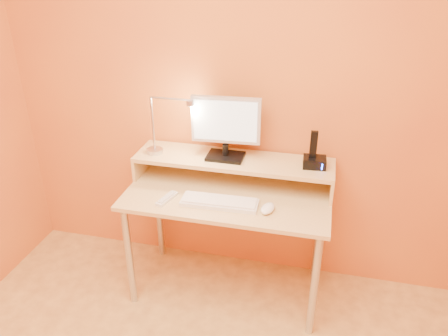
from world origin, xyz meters
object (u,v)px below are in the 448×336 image
(mouse, at_px, (268,208))
(monitor_panel, at_px, (226,120))
(phone_dock, at_px, (314,162))
(lamp_base, at_px, (155,151))
(remote_control, at_px, (167,199))
(keyboard, at_px, (219,203))

(mouse, bearing_deg, monitor_panel, 148.84)
(phone_dock, bearing_deg, monitor_panel, 175.04)
(lamp_base, relative_size, remote_control, 0.61)
(keyboard, bearing_deg, lamp_base, 150.92)
(remote_control, bearing_deg, monitor_panel, 64.14)
(monitor_panel, bearing_deg, keyboard, -87.70)
(monitor_panel, relative_size, keyboard, 0.94)
(lamp_base, distance_m, remote_control, 0.36)
(keyboard, height_order, mouse, mouse)
(remote_control, bearing_deg, phone_dock, 36.03)
(keyboard, xyz_separation_m, mouse, (0.27, -0.01, 0.01))
(mouse, relative_size, remote_control, 0.72)
(phone_dock, bearing_deg, lamp_base, 177.90)
(phone_dock, height_order, mouse, phone_dock)
(monitor_panel, distance_m, phone_dock, 0.57)
(lamp_base, bearing_deg, mouse, -19.02)
(mouse, height_order, remote_control, mouse)
(monitor_panel, relative_size, remote_control, 2.46)
(lamp_base, distance_m, phone_dock, 0.97)
(monitor_panel, height_order, remote_control, monitor_panel)
(lamp_base, xyz_separation_m, keyboard, (0.47, -0.24, -0.16))
(remote_control, bearing_deg, lamp_base, 137.07)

